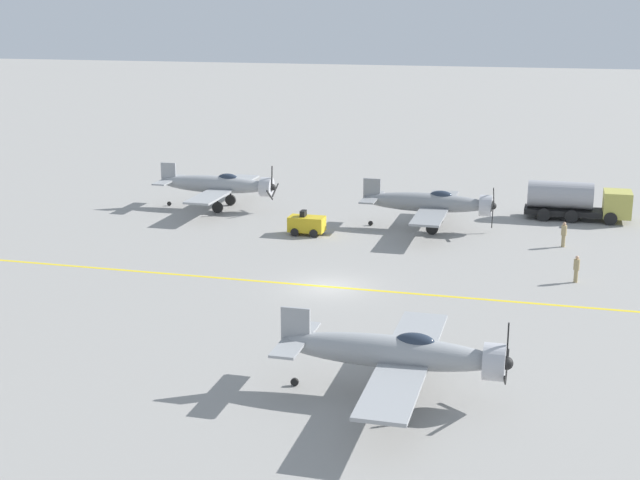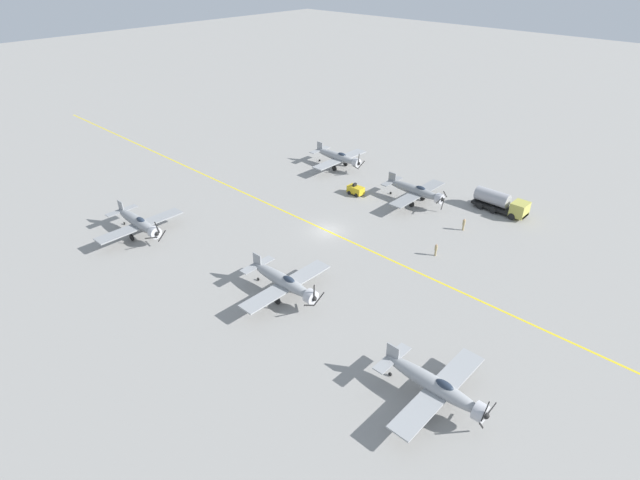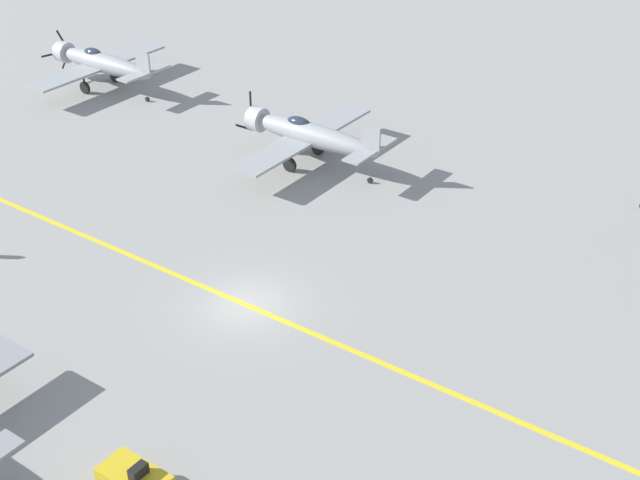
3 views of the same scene
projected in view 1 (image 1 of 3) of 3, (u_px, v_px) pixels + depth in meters
The scene contains 9 objects.
ground_plane at pixel (329, 287), 53.16m from camera, with size 400.00×400.00×0.00m, color gray.
taxiway_stripe at pixel (329, 287), 53.16m from camera, with size 0.30×160.00×0.01m, color yellow.
airplane_near_left at pixel (220, 185), 72.98m from camera, with size 12.00×9.98×3.80m.
airplane_mid_left at pixel (431, 203), 66.29m from camera, with size 12.00×9.98×3.65m.
airplane_mid_right at pixel (398, 353), 37.71m from camera, with size 12.00×9.98×3.80m.
fuel_tanker at pixel (578, 201), 69.40m from camera, with size 2.67×8.00×2.98m.
tow_tractor at pixel (307, 224), 65.07m from camera, with size 1.57×2.60×1.79m.
ground_crew_walking at pixel (576, 268), 53.79m from camera, with size 0.36×0.36×1.67m.
ground_crew_inspecting at pixel (564, 233), 61.70m from camera, with size 0.39×0.39×1.77m.
Camera 1 is at (49.12, 12.49, 16.30)m, focal length 50.00 mm.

